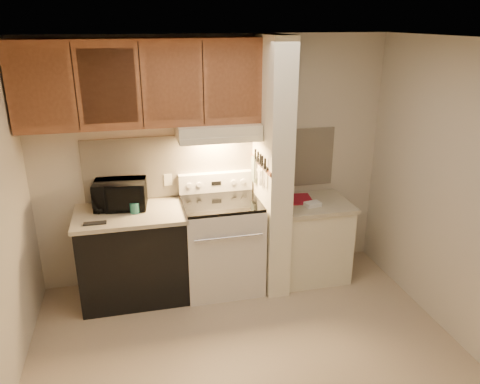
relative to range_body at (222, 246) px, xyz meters
name	(u,v)px	position (x,y,z in m)	size (l,w,h in m)	color
floor	(250,358)	(0.00, -1.16, -0.46)	(3.60, 3.60, 0.00)	tan
ceiling	(253,40)	(0.00, -1.16, 2.04)	(3.60, 3.60, 0.00)	white
wall_back	(214,162)	(0.00, 0.34, 0.79)	(3.60, 0.02, 2.50)	beige
wall_right	(464,198)	(1.80, -1.16, 0.79)	(0.02, 3.00, 2.50)	beige
backsplash	(214,163)	(0.00, 0.33, 0.78)	(2.60, 0.02, 0.63)	beige
range_body	(222,246)	(0.00, 0.00, 0.00)	(0.76, 0.65, 0.92)	silver
oven_window	(228,257)	(0.00, -0.32, 0.04)	(0.50, 0.01, 0.30)	black
oven_handle	(229,238)	(0.00, -0.35, 0.26)	(0.02, 0.02, 0.65)	silver
cooktop	(221,202)	(0.00, 0.00, 0.48)	(0.74, 0.64, 0.03)	black
range_backguard	(216,182)	(0.00, 0.28, 0.59)	(0.76, 0.08, 0.20)	silver
range_display	(216,183)	(0.00, 0.24, 0.59)	(0.10, 0.01, 0.04)	black
range_knob_left_outer	(189,186)	(-0.28, 0.24, 0.59)	(0.05, 0.05, 0.02)	silver
range_knob_left_inner	(199,185)	(-0.18, 0.24, 0.59)	(0.05, 0.05, 0.02)	silver
range_knob_right_inner	(234,182)	(0.18, 0.24, 0.59)	(0.05, 0.05, 0.02)	silver
range_knob_right_outer	(243,181)	(0.28, 0.24, 0.59)	(0.05, 0.05, 0.02)	silver
dishwasher_front	(134,257)	(-0.88, 0.01, -0.03)	(1.00, 0.63, 0.87)	black
left_countertop	(130,214)	(-0.88, 0.01, 0.43)	(1.04, 0.67, 0.04)	#BEB498
spoon_rest	(95,223)	(-1.18, -0.19, 0.46)	(0.20, 0.06, 0.01)	black
teal_jar	(135,208)	(-0.83, -0.01, 0.50)	(0.09, 0.09, 0.10)	#246C65
outlet	(168,180)	(-0.48, 0.32, 0.64)	(0.08, 0.01, 0.12)	beige
microwave	(120,195)	(-0.96, 0.15, 0.59)	(0.49, 0.33, 0.27)	black
partition_pillar	(272,168)	(0.51, -0.01, 0.79)	(0.22, 0.70, 2.50)	white
pillar_trim	(260,164)	(0.39, -0.01, 0.84)	(0.01, 0.70, 0.04)	#965835
knife_strip	(261,164)	(0.39, -0.06, 0.86)	(0.02, 0.42, 0.04)	black
knife_blade_a	(264,179)	(0.38, -0.21, 0.76)	(0.01, 0.04, 0.16)	silver
knife_handle_a	(265,164)	(0.38, -0.22, 0.91)	(0.02, 0.02, 0.10)	black
knife_blade_b	(262,177)	(0.38, -0.12, 0.75)	(0.01, 0.04, 0.18)	silver
knife_handle_b	(262,161)	(0.38, -0.12, 0.91)	(0.02, 0.02, 0.10)	black
knife_blade_c	(260,176)	(0.38, -0.07, 0.74)	(0.01, 0.04, 0.20)	silver
knife_handle_c	(261,159)	(0.38, -0.07, 0.91)	(0.02, 0.02, 0.10)	black
knife_blade_d	(258,171)	(0.38, 0.03, 0.76)	(0.01, 0.04, 0.16)	silver
knife_handle_d	(258,157)	(0.38, 0.02, 0.91)	(0.02, 0.02, 0.10)	black
knife_blade_e	(255,169)	(0.38, 0.12, 0.75)	(0.01, 0.04, 0.18)	silver
knife_handle_e	(255,154)	(0.38, 0.12, 0.91)	(0.02, 0.02, 0.10)	black
oven_mitt	(254,169)	(0.38, 0.17, 0.74)	(0.03, 0.11, 0.26)	slate
right_cab_base	(311,241)	(0.97, -0.01, -0.06)	(0.70, 0.60, 0.81)	beige
right_countertop	(313,204)	(0.97, -0.01, 0.37)	(0.74, 0.64, 0.04)	#BEB498
red_folder	(301,199)	(0.87, 0.09, 0.40)	(0.23, 0.31, 0.01)	maroon
white_box	(313,204)	(0.92, -0.11, 0.41)	(0.16, 0.10, 0.04)	white
range_hood	(218,131)	(0.00, 0.12, 1.17)	(0.78, 0.44, 0.15)	beige
hood_lip	(222,140)	(0.00, -0.08, 1.12)	(0.78, 0.04, 0.06)	beige
upper_cabinets	(140,83)	(-0.69, 0.17, 1.62)	(2.18, 0.33, 0.77)	#965835
cab_door_a	(40,88)	(-1.51, 0.01, 1.62)	(0.46, 0.01, 0.63)	#965835
cab_gap_a	(75,87)	(-1.23, 0.01, 1.62)	(0.01, 0.01, 0.73)	black
cab_door_b	(108,86)	(-0.96, 0.01, 1.62)	(0.46, 0.01, 0.63)	#965835
cab_gap_b	(141,85)	(-0.69, 0.01, 1.62)	(0.01, 0.01, 0.73)	black
cab_door_c	(172,84)	(-0.42, 0.01, 1.62)	(0.46, 0.01, 0.63)	#965835
cab_gap_c	(203,84)	(-0.14, 0.01, 1.62)	(0.01, 0.01, 0.73)	black
cab_door_d	(233,83)	(0.13, 0.01, 1.62)	(0.46, 0.01, 0.63)	#965835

